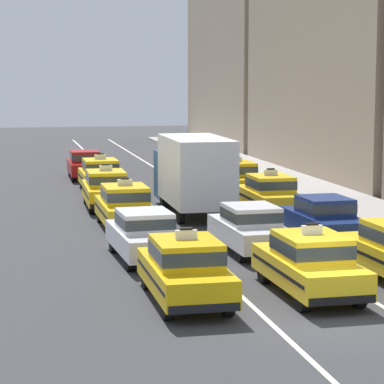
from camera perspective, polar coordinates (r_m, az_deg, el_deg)
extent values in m
plane|color=#353538|center=(21.11, 9.50, -8.34)|extent=(160.00, 160.00, 0.00)
cube|color=silver|center=(39.71, -3.36, -0.72)|extent=(0.14, 80.00, 0.01)
cube|color=silver|center=(40.32, 1.14, -0.58)|extent=(0.14, 80.00, 0.01)
cube|color=#9E9993|center=(37.36, 11.32, -1.28)|extent=(4.00, 90.00, 0.15)
cube|color=tan|center=(52.51, 10.24, 11.94)|extent=(6.00, 21.53, 19.62)
cube|color=tan|center=(72.98, 3.69, 11.76)|extent=(6.00, 19.46, 22.04)
cylinder|color=black|center=(23.80, -2.96, -5.62)|extent=(0.24, 0.64, 0.64)
cylinder|color=black|center=(24.07, 0.53, -5.46)|extent=(0.24, 0.64, 0.64)
cylinder|color=black|center=(20.87, -1.62, -7.51)|extent=(0.24, 0.64, 0.64)
cylinder|color=black|center=(21.18, 2.34, -7.29)|extent=(0.24, 0.64, 0.64)
cube|color=yellow|center=(22.38, -0.47, -5.54)|extent=(1.81, 4.50, 0.70)
cube|color=black|center=(22.37, -0.47, -5.42)|extent=(1.83, 4.14, 0.10)
cube|color=yellow|center=(22.09, -0.39, -3.94)|extent=(1.60, 2.10, 0.64)
cube|color=#2D3842|center=(22.09, -0.39, -3.94)|extent=(1.62, 2.12, 0.35)
cube|color=white|center=(22.01, -0.39, -2.81)|extent=(0.56, 0.12, 0.24)
cube|color=black|center=(21.98, -0.39, -2.43)|extent=(0.32, 0.11, 0.06)
cube|color=black|center=(24.55, -1.50, -4.96)|extent=(1.71, 0.14, 0.20)
cube|color=black|center=(20.35, 0.79, -7.62)|extent=(1.71, 0.14, 0.20)
cylinder|color=black|center=(28.74, -5.14, -3.33)|extent=(0.27, 0.65, 0.64)
cylinder|color=black|center=(29.01, -2.33, -3.20)|extent=(0.27, 0.65, 0.64)
cylinder|color=black|center=(26.00, -4.08, -4.49)|extent=(0.27, 0.65, 0.64)
cylinder|color=black|center=(26.30, -0.98, -4.33)|extent=(0.27, 0.65, 0.64)
cube|color=silver|center=(27.43, -3.16, -3.13)|extent=(1.96, 4.38, 0.66)
cube|color=silver|center=(27.23, -3.13, -1.87)|extent=(1.65, 1.97, 0.60)
cube|color=#2D3842|center=(27.23, -3.13, -1.87)|extent=(1.67, 1.99, 0.33)
cylinder|color=black|center=(34.54, -6.00, -1.48)|extent=(0.24, 0.64, 0.64)
cylinder|color=black|center=(34.73, -3.58, -1.40)|extent=(0.24, 0.64, 0.64)
cylinder|color=black|center=(31.54, -5.36, -2.35)|extent=(0.24, 0.64, 0.64)
cylinder|color=black|center=(31.76, -2.72, -2.25)|extent=(0.24, 0.64, 0.64)
cube|color=yellow|center=(33.08, -4.44, -1.25)|extent=(1.83, 4.51, 0.70)
cube|color=black|center=(33.07, -4.44, -1.17)|extent=(1.85, 4.15, 0.10)
cube|color=yellow|center=(32.83, -4.41, -0.14)|extent=(1.61, 2.11, 0.64)
cube|color=#2D3842|center=(32.83, -4.41, -0.14)|extent=(1.63, 2.13, 0.35)
cube|color=white|center=(32.78, -4.42, 0.62)|extent=(0.56, 0.12, 0.24)
cube|color=black|center=(32.76, -4.42, 0.88)|extent=(0.32, 0.11, 0.06)
cube|color=black|center=(35.28, -4.94, -1.11)|extent=(1.71, 0.15, 0.20)
cube|color=black|center=(30.96, -3.85, -2.33)|extent=(1.71, 0.15, 0.20)
cylinder|color=black|center=(39.75, -6.92, -0.30)|extent=(0.25, 0.65, 0.64)
cylinder|color=black|center=(39.87, -4.81, -0.24)|extent=(0.25, 0.65, 0.64)
cylinder|color=black|center=(36.73, -6.59, -0.94)|extent=(0.25, 0.65, 0.64)
cylinder|color=black|center=(36.86, -4.30, -0.88)|extent=(0.25, 0.65, 0.64)
cube|color=yellow|center=(38.25, -5.67, -0.06)|extent=(1.90, 4.54, 0.70)
cube|color=black|center=(38.24, -5.67, 0.02)|extent=(1.91, 4.18, 0.10)
cube|color=yellow|center=(38.01, -5.66, 0.91)|extent=(1.64, 2.13, 0.64)
cube|color=#2D3842|center=(38.01, -5.66, 0.91)|extent=(1.67, 2.15, 0.35)
cube|color=white|center=(37.97, -5.67, 1.57)|extent=(0.56, 0.13, 0.24)
cube|color=black|center=(37.95, -5.67, 1.80)|extent=(0.32, 0.12, 0.06)
cube|color=black|center=(40.46, -5.95, 0.00)|extent=(1.71, 0.18, 0.20)
cube|color=black|center=(36.10, -5.34, -0.91)|extent=(1.71, 0.18, 0.20)
cylinder|color=black|center=(44.97, -7.19, 0.62)|extent=(0.24, 0.64, 0.64)
cylinder|color=black|center=(45.13, -5.32, 0.67)|extent=(0.24, 0.64, 0.64)
cylinder|color=black|center=(41.95, -6.79, 0.12)|extent=(0.24, 0.64, 0.64)
cylinder|color=black|center=(42.12, -4.79, 0.18)|extent=(0.24, 0.64, 0.64)
cube|color=yellow|center=(43.49, -6.03, 0.87)|extent=(1.83, 4.51, 0.70)
cube|color=black|center=(43.49, -6.03, 0.93)|extent=(1.85, 4.15, 0.10)
cube|color=yellow|center=(43.27, -6.02, 1.72)|extent=(1.62, 2.11, 0.64)
cube|color=#2D3842|center=(43.27, -6.02, 1.72)|extent=(1.64, 2.13, 0.35)
cube|color=white|center=(43.23, -6.03, 2.30)|extent=(0.56, 0.12, 0.24)
cube|color=black|center=(43.21, -6.03, 2.50)|extent=(0.32, 0.11, 0.06)
cube|color=black|center=(45.70, -6.35, 0.87)|extent=(1.71, 0.15, 0.20)
cube|color=black|center=(41.34, -5.68, 0.17)|extent=(1.71, 0.15, 0.20)
cylinder|color=black|center=(50.69, -7.97, 1.40)|extent=(0.25, 0.64, 0.64)
cylinder|color=black|center=(50.80, -6.34, 1.44)|extent=(0.25, 0.64, 0.64)
cylinder|color=black|center=(47.87, -7.76, 1.04)|extent=(0.25, 0.64, 0.64)
cylinder|color=black|center=(47.99, -6.04, 1.08)|extent=(0.25, 0.64, 0.64)
cube|color=maroon|center=(49.30, -7.03, 1.63)|extent=(1.82, 4.32, 0.66)
cube|color=maroon|center=(49.13, -7.04, 2.34)|extent=(1.58, 1.92, 0.60)
cube|color=#2D3842|center=(49.13, -7.04, 2.34)|extent=(1.60, 1.94, 0.33)
cylinder|color=black|center=(24.52, 4.76, -5.24)|extent=(0.25, 0.64, 0.64)
cylinder|color=black|center=(25.00, 7.99, -5.03)|extent=(0.25, 0.64, 0.64)
cylinder|color=black|center=(21.71, 7.26, -6.97)|extent=(0.25, 0.64, 0.64)
cylinder|color=black|center=(22.26, 10.85, -6.68)|extent=(0.25, 0.64, 0.64)
cube|color=yellow|center=(23.28, 7.67, -5.09)|extent=(1.88, 4.53, 0.70)
cube|color=black|center=(23.26, 7.67, -4.97)|extent=(1.90, 4.17, 0.10)
cube|color=yellow|center=(23.00, 7.83, -3.55)|extent=(1.64, 2.13, 0.64)
cube|color=#2D3842|center=(23.00, 7.83, -3.55)|extent=(1.66, 2.15, 0.35)
cube|color=white|center=(22.92, 7.85, -2.47)|extent=(0.56, 0.13, 0.24)
cube|color=black|center=(22.89, 7.86, -2.10)|extent=(0.32, 0.12, 0.06)
cube|color=black|center=(25.36, 5.88, -4.59)|extent=(1.71, 0.17, 0.20)
cube|color=black|center=(21.34, 9.78, -7.00)|extent=(1.71, 0.17, 0.20)
cylinder|color=black|center=(29.81, 1.67, -2.90)|extent=(0.26, 0.65, 0.64)
cylinder|color=black|center=(30.23, 4.31, -2.77)|extent=(0.26, 0.65, 0.64)
cylinder|color=black|center=(27.14, 3.27, -3.96)|extent=(0.26, 0.65, 0.64)
cylinder|color=black|center=(27.59, 6.14, -3.80)|extent=(0.26, 0.65, 0.64)
cube|color=silver|center=(28.62, 3.82, -2.69)|extent=(1.89, 4.35, 0.66)
cube|color=silver|center=(28.42, 3.89, -1.47)|extent=(1.62, 1.95, 0.60)
cube|color=#2D3842|center=(28.42, 3.89, -1.47)|extent=(1.64, 1.97, 0.33)
cylinder|color=black|center=(37.85, -1.87, -0.64)|extent=(0.24, 0.64, 0.64)
cylinder|color=black|center=(38.22, 0.94, -0.56)|extent=(0.24, 0.64, 0.64)
cylinder|color=black|center=(34.06, -0.74, -1.57)|extent=(0.24, 0.64, 0.64)
cylinder|color=black|center=(34.47, 2.36, -1.46)|extent=(0.24, 0.64, 0.64)
cube|color=#194C8C|center=(38.84, -0.74, 1.14)|extent=(2.12, 2.21, 2.10)
cube|color=#2D3842|center=(39.85, -1.04, 1.74)|extent=(1.93, 0.07, 0.76)
cube|color=silver|center=(35.61, 0.26, 1.43)|extent=(2.34, 5.22, 2.70)
cylinder|color=black|center=(26.53, 10.35, -4.35)|extent=(0.27, 0.65, 0.64)
cube|color=black|center=(27.42, 11.16, -3.76)|extent=(1.71, 0.21, 0.20)
cylinder|color=black|center=(31.87, 6.41, -2.26)|extent=(0.26, 0.65, 0.64)
cylinder|color=black|center=(32.39, 8.81, -2.14)|extent=(0.26, 0.65, 0.64)
cylinder|color=black|center=(29.27, 8.35, -3.18)|extent=(0.26, 0.65, 0.64)
cylinder|color=black|center=(29.84, 10.92, -3.03)|extent=(0.26, 0.65, 0.64)
cube|color=navy|center=(30.77, 8.60, -2.03)|extent=(1.90, 4.36, 0.66)
cube|color=navy|center=(30.58, 8.70, -0.89)|extent=(1.62, 1.95, 0.60)
cube|color=#2D3842|center=(30.58, 8.70, -0.89)|extent=(1.64, 1.97, 0.33)
cylinder|color=black|center=(37.75, 3.32, -0.67)|extent=(0.24, 0.64, 0.64)
cylinder|color=black|center=(38.17, 5.45, -0.60)|extent=(0.24, 0.64, 0.64)
cylinder|color=black|center=(34.84, 4.66, -1.38)|extent=(0.24, 0.64, 0.64)
cylinder|color=black|center=(35.30, 6.96, -1.30)|extent=(0.24, 0.64, 0.64)
cube|color=yellow|center=(36.45, 5.08, -0.43)|extent=(1.81, 4.50, 0.70)
cube|color=black|center=(36.45, 5.08, -0.35)|extent=(1.83, 4.14, 0.10)
cube|color=yellow|center=(36.22, 5.17, 0.58)|extent=(1.60, 2.10, 0.64)
cube|color=#2D3842|center=(36.22, 5.17, 0.58)|extent=(1.62, 2.12, 0.35)
cube|color=white|center=(36.17, 5.17, 1.28)|extent=(0.56, 0.12, 0.24)
cube|color=black|center=(36.15, 5.18, 1.51)|extent=(0.32, 0.11, 0.06)
cube|color=black|center=(38.58, 4.10, -0.35)|extent=(1.71, 0.14, 0.20)
cube|color=black|center=(34.41, 6.17, -1.35)|extent=(1.71, 0.14, 0.20)
cylinder|color=black|center=(43.37, 1.38, 0.42)|extent=(0.24, 0.64, 0.64)
cylinder|color=black|center=(43.73, 3.27, 0.47)|extent=(0.24, 0.64, 0.64)
cylinder|color=black|center=(40.42, 2.36, -0.11)|extent=(0.24, 0.64, 0.64)
cylinder|color=black|center=(40.81, 4.38, -0.06)|extent=(0.24, 0.64, 0.64)
cube|color=yellow|center=(42.03, 2.84, 0.66)|extent=(1.83, 4.51, 0.70)
cube|color=black|center=(42.02, 2.84, 0.73)|extent=(1.85, 4.15, 0.10)
cube|color=yellow|center=(41.81, 2.89, 1.55)|extent=(1.62, 2.11, 0.64)
cube|color=#2D3842|center=(41.81, 2.89, 1.55)|extent=(1.64, 2.13, 0.35)
cube|color=white|center=(41.76, 2.90, 2.15)|extent=(0.56, 0.12, 0.24)
cube|color=black|center=(41.75, 2.90, 2.36)|extent=(0.32, 0.11, 0.06)
cube|color=black|center=(44.19, 2.11, 0.68)|extent=(1.71, 0.15, 0.20)
cube|color=black|center=(39.94, 3.63, -0.07)|extent=(1.71, 0.15, 0.20)
cylinder|color=black|center=(49.51, -0.28, 1.32)|extent=(0.25, 0.64, 0.64)
cylinder|color=black|center=(49.85, 1.38, 1.37)|extent=(0.25, 0.64, 0.64)
cylinder|color=black|center=(46.55, 0.54, 0.92)|extent=(0.25, 0.64, 0.64)
cylinder|color=black|center=(46.91, 2.29, 0.97)|extent=(0.25, 0.64, 0.64)
cube|color=yellow|center=(48.16, 0.97, 1.56)|extent=(1.85, 4.52, 0.70)
cube|color=black|center=(48.15, 0.97, 1.62)|extent=(1.87, 4.16, 0.10)
cube|color=yellow|center=(47.95, 1.02, 2.34)|extent=(1.63, 2.12, 0.64)
cube|color=#2D3842|center=(47.95, 1.02, 2.34)|extent=(1.65, 2.14, 0.35)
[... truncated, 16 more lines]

